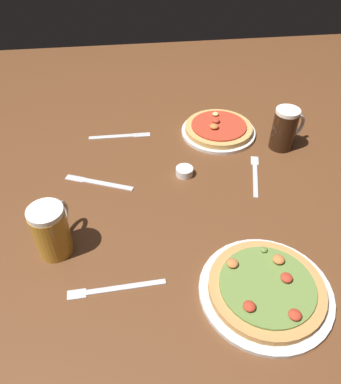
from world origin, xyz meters
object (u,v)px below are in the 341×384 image
object	(u,v)px
pizza_plate_near	(266,289)
fork_spare	(114,288)
fork_left	(255,174)
knife_spare	(98,182)
beer_mug_amber	(51,230)
knife_right	(120,136)
beer_mug_dark	(285,129)
pizza_plate_far	(218,129)
ramekin_sauce	(184,171)

from	to	relation	value
pizza_plate_near	fork_spare	world-z (taller)	pizza_plate_near
fork_left	knife_spare	size ratio (longest dim) A/B	0.94
beer_mug_amber	knife_right	distance (m)	0.53
fork_spare	knife_spare	bearing A→B (deg)	96.23
beer_mug_dark	knife_right	bearing A→B (deg)	166.81
pizza_plate_far	ramekin_sauce	xyz separation A→B (m)	(-0.16, -0.22, -0.00)
beer_mug_dark	ramekin_sauce	bearing A→B (deg)	-162.74
beer_mug_amber	pizza_plate_far	bearing A→B (deg)	41.70
beer_mug_dark	knife_right	world-z (taller)	beer_mug_dark
pizza_plate_near	beer_mug_dark	world-z (taller)	beer_mug_dark
ramekin_sauce	knife_right	distance (m)	0.31
pizza_plate_near	knife_spare	distance (m)	0.59
pizza_plate_near	knife_spare	world-z (taller)	pizza_plate_near
pizza_plate_near	beer_mug_dark	bearing A→B (deg)	67.24
pizza_plate_near	fork_left	size ratio (longest dim) A/B	1.54
pizza_plate_near	beer_mug_amber	bearing A→B (deg)	158.30
fork_left	ramekin_sauce	bearing A→B (deg)	172.29
pizza_plate_far	fork_spare	distance (m)	0.73
fork_spare	knife_spare	size ratio (longest dim) A/B	1.09
knife_right	beer_mug_dark	bearing A→B (deg)	-13.19
fork_spare	beer_mug_amber	bearing A→B (deg)	135.79
ramekin_sauce	knife_spare	bearing A→B (deg)	-178.46
knife_spare	beer_mug_dark	bearing A→B (deg)	10.67
beer_mug_dark	fork_left	size ratio (longest dim) A/B	0.72
pizza_plate_near	knife_right	world-z (taller)	pizza_plate_near
pizza_plate_far	beer_mug_dark	bearing A→B (deg)	-28.01
ramekin_sauce	pizza_plate_far	bearing A→B (deg)	54.05
fork_spare	knife_spare	xyz separation A→B (m)	(-0.04, 0.39, 0.00)
pizza_plate_far	ramekin_sauce	world-z (taller)	pizza_plate_far
pizza_plate_near	ramekin_sauce	size ratio (longest dim) A/B	5.66
pizza_plate_near	knife_right	xyz separation A→B (m)	(-0.32, 0.69, -0.01)
knife_right	fork_spare	size ratio (longest dim) A/B	0.94
fork_left	knife_right	size ratio (longest dim) A/B	0.92
beer_mug_amber	ramekin_sauce	bearing A→B (deg)	34.41
ramekin_sauce	knife_right	xyz separation A→B (m)	(-0.20, 0.24, -0.01)
ramekin_sauce	pizza_plate_near	bearing A→B (deg)	-75.02
ramekin_sauce	knife_spare	xyz separation A→B (m)	(-0.27, -0.01, -0.01)
beer_mug_dark	fork_spare	world-z (taller)	beer_mug_dark
pizza_plate_near	beer_mug_dark	xyz separation A→B (m)	(0.24, 0.56, 0.06)
pizza_plate_near	pizza_plate_far	bearing A→B (deg)	86.87
beer_mug_dark	fork_spare	xyz separation A→B (m)	(-0.59, -0.51, -0.07)
pizza_plate_far	fork_left	xyz separation A→B (m)	(0.07, -0.25, -0.01)
beer_mug_amber	ramekin_sauce	xyz separation A→B (m)	(0.37, 0.26, -0.06)
beer_mug_dark	knife_spare	bearing A→B (deg)	-169.33
beer_mug_amber	knife_spare	bearing A→B (deg)	67.51
ramekin_sauce	fork_left	world-z (taller)	ramekin_sauce
knife_right	fork_spare	distance (m)	0.64
pizza_plate_far	knife_spare	distance (m)	0.48
fork_left	knife_right	world-z (taller)	same
pizza_plate_far	beer_mug_amber	bearing A→B (deg)	-138.30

